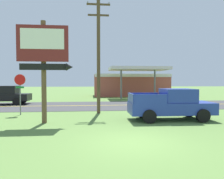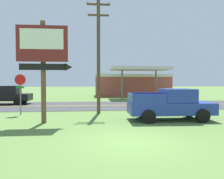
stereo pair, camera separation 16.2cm
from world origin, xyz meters
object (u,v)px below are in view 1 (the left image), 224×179
object	(u,v)px
pickup_blue_parked_on_lawn	(172,105)
motel_sign	(44,54)
stop_sign	(20,87)
utility_pole	(98,52)
pickup_black_on_road	(5,95)
gas_station	(131,84)

from	to	relation	value
pickup_blue_parked_on_lawn	motel_sign	bearing A→B (deg)	-177.37
stop_sign	utility_pole	xyz separation A→B (m)	(5.66, 0.26, 2.59)
motel_sign	pickup_blue_parked_on_lawn	distance (m)	8.27
pickup_blue_parked_on_lawn	pickup_black_on_road	size ratio (longest dim) A/B	1.01
utility_pole	pickup_blue_parked_on_lawn	xyz separation A→B (m)	(4.46, -3.27, -3.66)
motel_sign	pickup_blue_parked_on_lawn	size ratio (longest dim) A/B	1.13
gas_station	pickup_black_on_road	size ratio (longest dim) A/B	2.31
motel_sign	utility_pole	world-z (taller)	utility_pole
pickup_blue_parked_on_lawn	utility_pole	bearing A→B (deg)	143.79
pickup_blue_parked_on_lawn	stop_sign	bearing A→B (deg)	163.45
gas_station	pickup_black_on_road	xyz separation A→B (m)	(-15.61, -11.72, -0.98)
gas_station	pickup_blue_parked_on_lawn	xyz separation A→B (m)	(-1.56, -22.12, -0.98)
stop_sign	gas_station	bearing A→B (deg)	58.56
pickup_blue_parked_on_lawn	pickup_black_on_road	distance (m)	17.48
motel_sign	gas_station	xyz separation A→B (m)	(9.25, 22.47, -2.05)
utility_pole	pickup_blue_parked_on_lawn	bearing A→B (deg)	-36.21
motel_sign	gas_station	size ratio (longest dim) A/B	0.49
stop_sign	gas_station	xyz separation A→B (m)	(11.69, 19.11, -0.08)
utility_pole	pickup_blue_parked_on_lawn	world-z (taller)	utility_pole
stop_sign	pickup_black_on_road	bearing A→B (deg)	118.00
stop_sign	motel_sign	bearing A→B (deg)	-54.07
utility_pole	pickup_black_on_road	world-z (taller)	utility_pole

